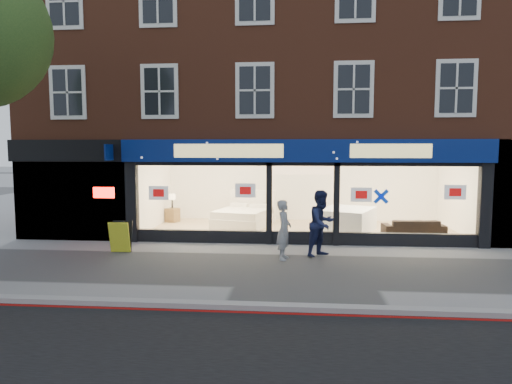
# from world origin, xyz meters

# --- Properties ---
(ground) EXTENTS (120.00, 120.00, 0.00)m
(ground) POSITION_xyz_m (0.00, 0.00, 0.00)
(ground) COLOR gray
(ground) RESTS_ON ground
(kerb_line) EXTENTS (60.00, 0.10, 0.01)m
(kerb_line) POSITION_xyz_m (0.00, -3.10, 0.01)
(kerb_line) COLOR #8C0A07
(kerb_line) RESTS_ON ground
(kerb_stone) EXTENTS (60.00, 0.25, 0.12)m
(kerb_stone) POSITION_xyz_m (0.00, -2.90, 0.06)
(kerb_stone) COLOR gray
(kerb_stone) RESTS_ON ground
(showroom_floor) EXTENTS (11.00, 4.50, 0.10)m
(showroom_floor) POSITION_xyz_m (0.00, 5.25, 0.05)
(showroom_floor) COLOR tan
(showroom_floor) RESTS_ON ground
(building) EXTENTS (19.00, 8.26, 10.30)m
(building) POSITION_xyz_m (-0.02, 6.93, 6.67)
(building) COLOR brown
(building) RESTS_ON ground
(display_bed) EXTENTS (2.33, 2.61, 1.27)m
(display_bed) POSITION_xyz_m (-2.18, 5.78, 0.45)
(display_bed) COLOR white
(display_bed) RESTS_ON showroom_floor
(bedside_table) EXTENTS (0.58, 0.58, 0.55)m
(bedside_table) POSITION_xyz_m (-5.10, 6.39, 0.38)
(bedside_table) COLOR brown
(bedside_table) RESTS_ON showroom_floor
(mattress_stack) EXTENTS (2.29, 2.52, 0.81)m
(mattress_stack) POSITION_xyz_m (1.60, 4.96, 0.50)
(mattress_stack) COLOR white
(mattress_stack) RESTS_ON showroom_floor
(sofa) EXTENTS (2.03, 0.89, 0.58)m
(sofa) POSITION_xyz_m (3.70, 4.17, 0.39)
(sofa) COLOR black
(sofa) RESTS_ON showroom_floor
(a_board) EXTENTS (0.60, 0.39, 0.92)m
(a_board) POSITION_xyz_m (-5.30, 1.49, 0.46)
(a_board) COLOR gold
(a_board) RESTS_ON ground
(pedestrian_grey) EXTENTS (0.48, 0.65, 1.63)m
(pedestrian_grey) POSITION_xyz_m (-0.53, 1.06, 0.82)
(pedestrian_grey) COLOR #929498
(pedestrian_grey) RESTS_ON ground
(pedestrian_blue) EXTENTS (1.13, 1.14, 1.86)m
(pedestrian_blue) POSITION_xyz_m (0.52, 1.52, 0.93)
(pedestrian_blue) COLOR #171D41
(pedestrian_blue) RESTS_ON ground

